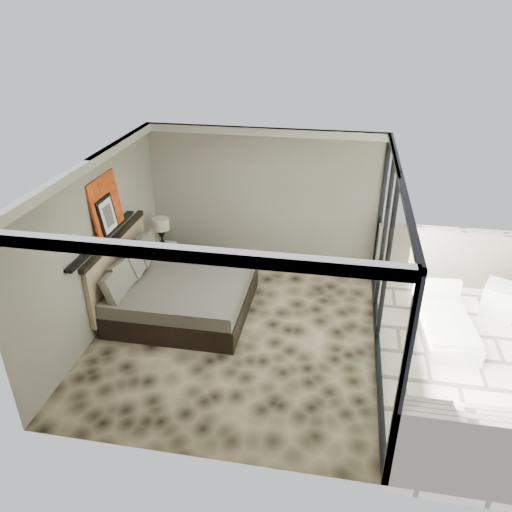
% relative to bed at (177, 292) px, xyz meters
% --- Properties ---
extents(floor, '(5.00, 5.00, 0.00)m').
position_rel_bed_xyz_m(floor, '(1.17, -0.51, -0.37)').
color(floor, black).
rests_on(floor, ground).
extents(ceiling, '(4.50, 5.00, 0.02)m').
position_rel_bed_xyz_m(ceiling, '(1.17, -0.51, 2.42)').
color(ceiling, silver).
rests_on(ceiling, back_wall).
extents(back_wall, '(4.50, 0.02, 2.80)m').
position_rel_bed_xyz_m(back_wall, '(1.17, 1.98, 1.03)').
color(back_wall, gray).
rests_on(back_wall, floor).
extents(left_wall, '(0.02, 5.00, 2.80)m').
position_rel_bed_xyz_m(left_wall, '(-1.07, -0.51, 1.03)').
color(left_wall, gray).
rests_on(left_wall, floor).
extents(glass_wall, '(0.08, 5.00, 2.80)m').
position_rel_bed_xyz_m(glass_wall, '(3.42, -0.51, 1.03)').
color(glass_wall, white).
rests_on(glass_wall, floor).
extents(terrace_slab, '(3.00, 5.00, 0.12)m').
position_rel_bed_xyz_m(terrace_slab, '(4.92, -0.51, -0.43)').
color(terrace_slab, beige).
rests_on(terrace_slab, ground).
extents(picture_ledge, '(0.12, 2.20, 0.05)m').
position_rel_bed_xyz_m(picture_ledge, '(-1.01, -0.41, 1.13)').
color(picture_ledge, black).
rests_on(picture_ledge, left_wall).
extents(bed, '(2.30, 2.22, 1.27)m').
position_rel_bed_xyz_m(bed, '(0.00, 0.00, 0.00)').
color(bed, black).
rests_on(bed, floor).
extents(nightstand, '(0.53, 0.53, 0.51)m').
position_rel_bed_xyz_m(nightstand, '(-0.78, 1.36, -0.12)').
color(nightstand, black).
rests_on(nightstand, floor).
extents(table_lamp, '(0.33, 0.33, 0.59)m').
position_rel_bed_xyz_m(table_lamp, '(-0.73, 1.35, 0.53)').
color(table_lamp, black).
rests_on(table_lamp, nightstand).
extents(abstract_canvas, '(0.13, 0.90, 0.90)m').
position_rel_bed_xyz_m(abstract_canvas, '(-1.02, -0.13, 1.60)').
color(abstract_canvas, red).
rests_on(abstract_canvas, picture_ledge).
extents(framed_print, '(0.11, 0.50, 0.60)m').
position_rel_bed_xyz_m(framed_print, '(-0.97, -0.24, 1.45)').
color(framed_print, black).
rests_on(framed_print, picture_ledge).
extents(ottoman, '(0.71, 0.71, 0.54)m').
position_rel_bed_xyz_m(ottoman, '(5.51, 0.89, -0.10)').
color(ottoman, white).
rests_on(ottoman, terrace_slab).
extents(lounger, '(0.92, 1.64, 0.62)m').
position_rel_bed_xyz_m(lounger, '(4.48, 0.11, -0.18)').
color(lounger, white).
rests_on(lounger, terrace_slab).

